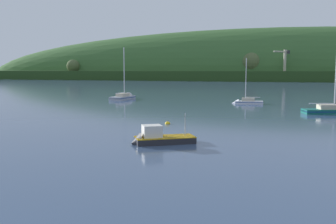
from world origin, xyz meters
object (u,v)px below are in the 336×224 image
object	(u,v)px
sailboat_midwater_white	(125,98)
sailboat_far_left	(335,113)
dockside_crane	(284,66)
sailboat_near_mooring	(245,103)
fishing_boat_moored	(158,140)
mooring_buoy_off_fishing_boat	(168,124)

from	to	relation	value
sailboat_midwater_white	sailboat_far_left	xyz separation A→B (m)	(41.16, -16.23, -0.12)
dockside_crane	sailboat_midwater_white	bearing A→B (deg)	19.15
dockside_crane	sailboat_far_left	size ratio (longest dim) A/B	1.21
sailboat_near_mooring	fishing_boat_moored	xyz separation A→B (m)	(-2.80, -42.52, 0.14)
dockside_crane	sailboat_near_mooring	world-z (taller)	dockside_crane
sailboat_far_left	mooring_buoy_off_fishing_boat	size ratio (longest dim) A/B	19.62
sailboat_midwater_white	sailboat_far_left	distance (m)	44.25
sailboat_midwater_white	dockside_crane	bearing A→B (deg)	-6.81
mooring_buoy_off_fishing_boat	dockside_crane	bearing A→B (deg)	86.67
fishing_boat_moored	mooring_buoy_off_fishing_boat	bearing A→B (deg)	-107.95
fishing_boat_moored	mooring_buoy_off_fishing_boat	size ratio (longest dim) A/B	8.21
sailboat_far_left	fishing_boat_moored	xyz separation A→B (m)	(-17.30, -29.91, 0.16)
sailboat_midwater_white	fishing_boat_moored	distance (m)	51.95
dockside_crane	sailboat_near_mooring	distance (m)	141.25
sailboat_near_mooring	sailboat_midwater_white	world-z (taller)	sailboat_midwater_white
dockside_crane	sailboat_near_mooring	size ratio (longest dim) A/B	1.78
dockside_crane	mooring_buoy_off_fishing_boat	world-z (taller)	dockside_crane
sailboat_near_mooring	mooring_buoy_off_fishing_boat	distance (m)	31.15
sailboat_far_left	dockside_crane	bearing A→B (deg)	75.89
fishing_boat_moored	sailboat_midwater_white	bearing A→B (deg)	-94.52
dockside_crane	fishing_boat_moored	distance (m)	183.78
mooring_buoy_off_fishing_boat	sailboat_far_left	bearing A→B (deg)	41.64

